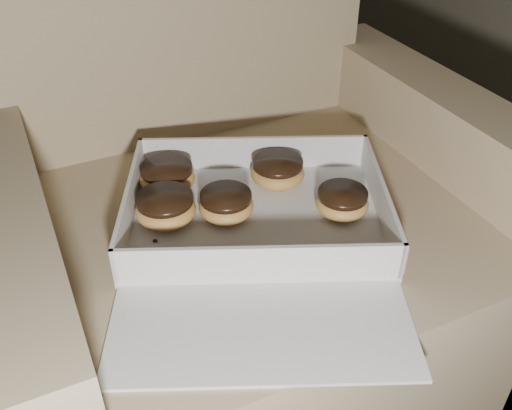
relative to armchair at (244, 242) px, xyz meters
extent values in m
cube|color=tan|center=(0.00, -0.04, -0.08)|extent=(0.64, 0.64, 0.38)
cube|color=tan|center=(-0.35, -0.04, -0.01)|extent=(0.11, 0.64, 0.50)
cube|color=tan|center=(0.35, -0.04, -0.01)|extent=(0.11, 0.64, 0.50)
cube|color=silver|center=(-0.02, -0.08, 0.12)|extent=(0.45, 0.40, 0.01)
cube|color=silver|center=(0.04, 0.04, 0.15)|extent=(0.34, 0.15, 0.06)
cube|color=silver|center=(-0.07, -0.21, 0.15)|extent=(0.34, 0.15, 0.06)
cube|color=silver|center=(-0.18, -0.01, 0.15)|extent=(0.12, 0.26, 0.06)
cube|color=silver|center=(0.15, -0.15, 0.15)|extent=(0.12, 0.26, 0.06)
cube|color=#C44F60|center=(0.16, -0.16, 0.15)|extent=(0.11, 0.25, 0.05)
cube|color=silver|center=(-0.10, -0.28, 0.11)|extent=(0.40, 0.29, 0.01)
ellipsoid|color=#BC7F41|center=(-0.14, -0.04, 0.14)|extent=(0.09, 0.09, 0.04)
cylinder|color=black|center=(-0.14, -0.04, 0.16)|extent=(0.08, 0.08, 0.01)
ellipsoid|color=#BC7F41|center=(-0.11, 0.04, 0.14)|extent=(0.09, 0.09, 0.04)
cylinder|color=black|center=(-0.11, 0.04, 0.16)|extent=(0.08, 0.08, 0.01)
ellipsoid|color=#BC7F41|center=(-0.06, -0.06, 0.14)|extent=(0.08, 0.08, 0.04)
cylinder|color=black|center=(-0.06, -0.06, 0.16)|extent=(0.08, 0.08, 0.01)
ellipsoid|color=#BC7F41|center=(0.10, -0.13, 0.14)|extent=(0.08, 0.08, 0.04)
cylinder|color=black|center=(0.10, -0.13, 0.15)|extent=(0.07, 0.07, 0.01)
ellipsoid|color=#BC7F41|center=(0.05, -0.02, 0.14)|extent=(0.09, 0.09, 0.04)
cylinder|color=black|center=(0.05, -0.02, 0.16)|extent=(0.08, 0.08, 0.01)
ellipsoid|color=black|center=(-0.04, -0.18, 0.12)|extent=(0.01, 0.01, 0.00)
ellipsoid|color=black|center=(-0.17, -0.08, 0.12)|extent=(0.01, 0.01, 0.00)
ellipsoid|color=black|center=(-0.04, -0.16, 0.12)|extent=(0.01, 0.01, 0.00)
camera|label=1|loc=(-0.30, -0.69, 0.63)|focal=40.00mm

